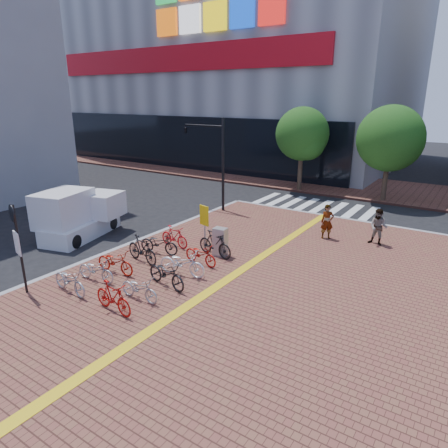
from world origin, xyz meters
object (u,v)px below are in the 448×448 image
Objects in this scene: bike_0 at (70,281)px; bike_8 at (167,274)px; bike_11 at (215,244)px; notice_sign at (17,238)px; pedestrian_a at (327,222)px; box_truck at (79,215)px; pedestrian_b at (378,227)px; bike_1 at (96,270)px; traffic_light_pole at (205,146)px; bike_9 at (182,263)px; bike_3 at (142,249)px; bike_4 at (159,243)px; bike_7 at (139,288)px; bike_2 at (115,262)px; bike_6 at (113,297)px; utility_box at (220,242)px; yellow_sign at (204,219)px; bike_10 at (201,254)px; bike_5 at (174,237)px.

bike_8 is (2.48, 2.26, 0.03)m from bike_0.
bike_11 is 0.58× the size of notice_sign.
box_truck reaches higher than pedestrian_a.
bike_0 is 13.44m from pedestrian_b.
traffic_light_pole is at bearing 7.39° from bike_1.
pedestrian_b is at bearing -36.46° from bike_11.
bike_3 is at bearing 78.58° from bike_9.
bike_1 is 3.34m from bike_4.
bike_11 is at bearing -131.70° from pedestrian_b.
box_truck is at bearing 109.54° from bike_11.
pedestrian_a is (5.48, 10.49, 0.37)m from bike_0.
box_truck reaches higher than bike_7.
bike_11 reaches higher than bike_2.
bike_3 is 1.12× the size of pedestrian_b.
bike_11 is (2.31, 4.45, 0.12)m from bike_1.
bike_0 is 12.63m from traffic_light_pole.
notice_sign is (-3.62, -0.83, 1.52)m from bike_6.
bike_9 is 2.48m from utility_box.
bike_6 is (2.24, -2.08, 0.05)m from bike_2.
yellow_sign reaches higher than bike_3.
traffic_light_pole reaches higher than bike_1.
yellow_sign is (-1.03, 3.71, 0.92)m from bike_8.
pedestrian_b is (5.37, 9.97, 0.43)m from bike_7.
notice_sign is at bearing -112.15° from yellow_sign.
bike_10 is 0.81× the size of yellow_sign.
bike_8 is at bearing -88.35° from bike_2.
utility_box is (2.36, 1.30, 0.14)m from bike_4.
box_truck is (-7.30, -1.35, 0.44)m from bike_11.
bike_10 is at bearing -22.02° from bike_0.
bike_1 is 0.87× the size of bike_8.
notice_sign is 0.59× the size of traffic_light_pole.
bike_8 is at bearing -143.88° from pedestrian_a.
bike_9 is at bearing 16.82° from bike_8.
pedestrian_b reaches higher than utility_box.
traffic_light_pole reaches higher than yellow_sign.
bike_4 is at bearing -8.63° from bike_1.
bike_5 is 5.07m from bike_7.
traffic_light_pole is (-5.03, 11.92, 3.26)m from bike_6.
bike_8 is at bearing 177.49° from bike_9.
bike_4 is (-0.08, 1.11, -0.09)m from bike_3.
traffic_light_pole reaches higher than bike_5.
bike_10 is (2.32, 3.42, -0.01)m from bike_1.
utility_box reaches higher than bike_5.
bike_6 is 0.88× the size of bike_9.
bike_7 is (2.23, -2.38, -0.15)m from bike_3.
notice_sign reaches higher than bike_5.
bike_4 is 1.10× the size of pedestrian_a.
bike_0 is 6.22m from yellow_sign.
bike_11 is at bearing -24.35° from yellow_sign.
box_truck is at bearing 176.90° from pedestrian_a.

